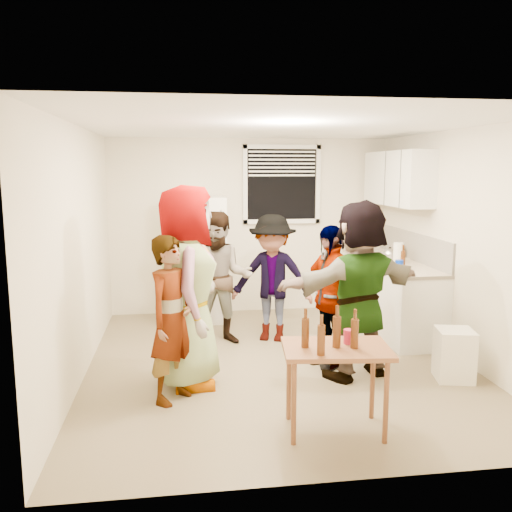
{
  "coord_description": "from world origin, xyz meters",
  "views": [
    {
      "loc": [
        -1.01,
        -5.48,
        2.08
      ],
      "look_at": [
        -0.21,
        0.18,
        1.15
      ],
      "focal_mm": 38.0,
      "sensor_mm": 36.0,
      "label": 1
    }
  ],
  "objects": [
    {
      "name": "room",
      "position": [
        0.0,
        0.0,
        0.0
      ],
      "size": [
        4.0,
        4.5,
        2.5
      ],
      "primitive_type": null,
      "color": "silver",
      "rests_on": "ground"
    },
    {
      "name": "window",
      "position": [
        0.45,
        2.21,
        1.85
      ],
      "size": [
        1.12,
        0.1,
        1.06
      ],
      "primitive_type": null,
      "color": "white",
      "rests_on": "room"
    },
    {
      "name": "refrigerator",
      "position": [
        -0.75,
        1.88,
        0.85
      ],
      "size": [
        0.7,
        0.7,
        1.7
      ],
      "primitive_type": "cube",
      "color": "white",
      "rests_on": "ground"
    },
    {
      "name": "counter_lower",
      "position": [
        1.7,
        1.15,
        0.43
      ],
      "size": [
        0.6,
        2.2,
        0.86
      ],
      "primitive_type": "cube",
      "color": "white",
      "rests_on": "ground"
    },
    {
      "name": "countertop",
      "position": [
        1.7,
        1.15,
        0.88
      ],
      "size": [
        0.64,
        2.22,
        0.04
      ],
      "primitive_type": "cube",
      "color": "beige",
      "rests_on": "counter_lower"
    },
    {
      "name": "backsplash",
      "position": [
        1.99,
        1.15,
        1.08
      ],
      "size": [
        0.03,
        2.2,
        0.36
      ],
      "primitive_type": "cube",
      "color": "beige",
      "rests_on": "countertop"
    },
    {
      "name": "upper_cabinets",
      "position": [
        1.83,
        1.35,
        1.95
      ],
      "size": [
        0.34,
        1.6,
        0.7
      ],
      "primitive_type": "cube",
      "color": "white",
      "rests_on": "room"
    },
    {
      "name": "kettle",
      "position": [
        1.65,
        1.07,
        0.9
      ],
      "size": [
        0.29,
        0.27,
        0.2
      ],
      "primitive_type": null,
      "rotation": [
        0.0,
        0.0,
        -0.36
      ],
      "color": "silver",
      "rests_on": "countertop"
    },
    {
      "name": "paper_towel",
      "position": [
        1.68,
        0.87,
        0.9
      ],
      "size": [
        0.12,
        0.12,
        0.26
      ],
      "primitive_type": "cylinder",
      "color": "white",
      "rests_on": "countertop"
    },
    {
      "name": "wine_bottle",
      "position": [
        1.75,
        2.1,
        0.9
      ],
      "size": [
        0.07,
        0.07,
        0.27
      ],
      "primitive_type": "cylinder",
      "color": "black",
      "rests_on": "countertop"
    },
    {
      "name": "beer_bottle_counter",
      "position": [
        1.6,
        0.54,
        0.9
      ],
      "size": [
        0.06,
        0.06,
        0.21
      ],
      "primitive_type": "cylinder",
      "color": "#47230C",
      "rests_on": "countertop"
    },
    {
      "name": "blue_cup",
      "position": [
        1.5,
        0.42,
        0.9
      ],
      "size": [
        0.09,
        0.09,
        0.13
      ],
      "primitive_type": "cylinder",
      "color": "#0528AC",
      "rests_on": "countertop"
    },
    {
      "name": "picture_frame",
      "position": [
        1.92,
        1.35,
        0.98
      ],
      "size": [
        0.02,
        0.2,
        0.17
      ],
      "primitive_type": "cube",
      "color": "tan",
      "rests_on": "countertop"
    },
    {
      "name": "trash_bin",
      "position": [
        1.65,
        -0.68,
        0.25
      ],
      "size": [
        0.41,
        0.41,
        0.51
      ],
      "primitive_type": "cube",
      "rotation": [
        0.0,
        0.0,
        -0.21
      ],
      "color": "white",
      "rests_on": "ground"
    },
    {
      "name": "serving_table",
      "position": [
        0.18,
        -1.55,
        0.0
      ],
      "size": [
        0.88,
        0.64,
        0.7
      ],
      "primitive_type": null,
      "rotation": [
        0.0,
        0.0,
        -0.11
      ],
      "color": "brown",
      "rests_on": "ground"
    },
    {
      "name": "beer_bottle_table",
      "position": [
        0.18,
        -1.56,
        0.7
      ],
      "size": [
        0.06,
        0.06,
        0.25
      ],
      "primitive_type": "cylinder",
      "color": "#47230C",
      "rests_on": "serving_table"
    },
    {
      "name": "red_cup",
      "position": [
        0.3,
        -1.49,
        0.7
      ],
      "size": [
        0.09,
        0.09,
        0.11
      ],
      "primitive_type": "cylinder",
      "color": "#BA2041",
      "rests_on": "serving_table"
    },
    {
      "name": "guest_grey",
      "position": [
        -0.96,
        -0.42,
        0.0
      ],
      "size": [
        1.94,
        0.97,
        0.61
      ],
      "primitive_type": "imported",
      "rotation": [
        0.0,
        0.0,
        1.58
      ],
      "color": "#959595",
      "rests_on": "ground"
    },
    {
      "name": "guest_stripe",
      "position": [
        -1.1,
        -0.77,
        0.0
      ],
      "size": [
        1.53,
        1.34,
        0.36
      ],
      "primitive_type": "imported",
      "rotation": [
        0.0,
        0.0,
        0.93
      ],
      "color": "#141933",
      "rests_on": "ground"
    },
    {
      "name": "guest_back_left",
      "position": [
        -0.55,
        0.79,
        0.0
      ],
      "size": [
        0.97,
        1.67,
        0.6
      ],
      "primitive_type": "imported",
      "rotation": [
        0.0,
        0.0,
        -0.13
      ],
      "color": "brown",
      "rests_on": "ground"
    },
    {
      "name": "guest_back_right",
      "position": [
        0.08,
        0.83,
        0.0
      ],
      "size": [
        1.47,
        1.79,
        0.57
      ],
      "primitive_type": "imported",
      "rotation": [
        0.0,
        0.0,
        -0.36
      ],
      "color": "#46464B",
      "rests_on": "ground"
    },
    {
      "name": "guest_black",
      "position": [
        0.53,
        -0.1,
        0.0
      ],
      "size": [
        1.72,
        1.36,
        0.37
      ],
      "primitive_type": "imported",
      "rotation": [
        0.0,
        0.0,
        -1.21
      ],
      "color": "black",
      "rests_on": "ground"
    },
    {
      "name": "guest_orange",
      "position": [
        0.73,
        -0.45,
        0.0
      ],
      "size": [
        2.14,
        2.22,
        0.53
      ],
      "primitive_type": "imported",
      "rotation": [
        0.0,
        0.0,
        3.46
      ],
      "color": "#BD6640",
      "rests_on": "ground"
    }
  ]
}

